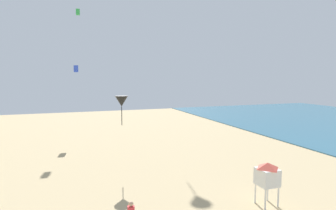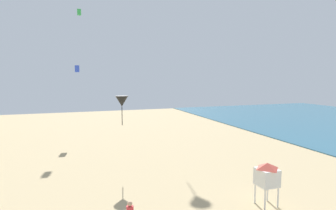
# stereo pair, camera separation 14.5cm
# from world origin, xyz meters

# --- Properties ---
(lifeguard_stand) EXTENTS (1.10, 1.10, 2.55)m
(lifeguard_stand) POSITION_xyz_m (11.28, 10.18, 1.84)
(lifeguard_stand) COLOR white
(lifeguard_stand) RESTS_ON ground
(kite_blue_box) EXTENTS (0.55, 0.55, 0.87)m
(kite_blue_box) POSITION_xyz_m (1.48, 35.31, 8.58)
(kite_blue_box) COLOR blue
(kite_green_box) EXTENTS (0.51, 0.51, 0.81)m
(kite_green_box) POSITION_xyz_m (2.06, 39.10, 16.57)
(kite_green_box) COLOR green
(kite_black_delta) EXTENTS (1.06, 1.06, 2.41)m
(kite_black_delta) POSITION_xyz_m (4.55, 19.74, 5.54)
(kite_black_delta) COLOR black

